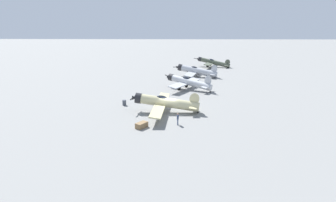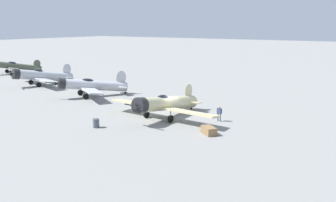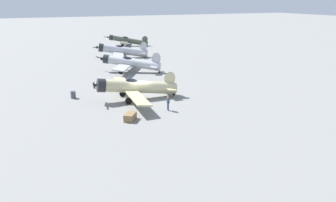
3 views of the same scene
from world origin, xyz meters
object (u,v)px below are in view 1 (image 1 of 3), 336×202
Objects in this scene: airplane_far_line at (196,71)px; fuel_drum at (124,103)px; airplane_mid_apron at (188,82)px; airplane_outer_stand at (213,62)px; equipment_crate at (142,125)px; airplane_foreground at (165,102)px; ground_crew_mechanic at (178,118)px.

airplane_far_line is 14.81× the size of fuel_drum.
airplane_far_line is at bearing -70.05° from airplane_mid_apron.
airplane_outer_stand is at bearing 154.80° from fuel_drum.
airplane_outer_stand is 6.10× the size of equipment_crate.
equipment_crate is at bearing 71.55° from airplane_foreground.
fuel_drum reaches higher than equipment_crate.
airplane_far_line reaches higher than airplane_foreground.
ground_crew_mechanic is at bearing 44.35° from fuel_drum.
airplane_far_line is (-14.20, 2.65, -0.07)m from airplane_mid_apron.
airplane_far_line reaches higher than ground_crew_mechanic.
airplane_far_line reaches higher than airplane_outer_stand.
airplane_mid_apron is at bearing 162.55° from equipment_crate.
airplane_far_line is 35.41m from ground_crew_mechanic.
fuel_drum is (42.79, -20.14, -1.03)m from airplane_outer_stand.
fuel_drum is (-3.58, -6.91, -1.13)m from airplane_foreground.
airplane_outer_stand is (-31.02, 9.05, -0.13)m from airplane_mid_apron.
ground_crew_mechanic is at bearing 113.68° from airplane_foreground.
airplane_far_line is (-29.56, 6.83, -0.03)m from airplane_foreground.
ground_crew_mechanic reaches higher than fuel_drum.
equipment_crate is 2.07× the size of fuel_drum.
ground_crew_mechanic is (35.08, -4.84, -0.55)m from airplane_far_line.
equipment_crate is at bearing 21.65° from ground_crew_mechanic.
airplane_mid_apron is 5.50× the size of equipment_crate.
airplane_foreground is at bearing 93.92° from airplane_outer_stand.
airplane_far_line is at bearing 152.13° from fuel_drum.
ground_crew_mechanic is at bearing 97.62° from airplane_outer_stand.
equipment_crate is at bearing 21.83° from fuel_drum.
airplane_mid_apron reaches higher than airplane_outer_stand.
ground_crew_mechanic is 0.88× the size of equipment_crate.
airplane_foreground is at bearing 92.25° from airplane_far_line.
ground_crew_mechanic is (5.52, 1.99, -0.59)m from airplane_foreground.
airplane_foreground is 15.92m from airplane_mid_apron.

